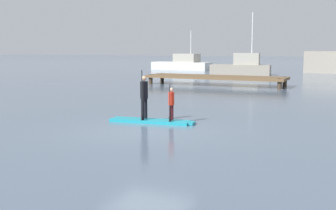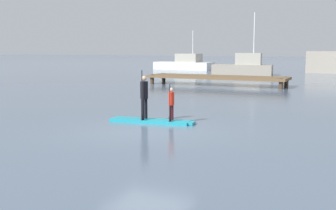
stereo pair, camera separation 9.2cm
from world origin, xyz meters
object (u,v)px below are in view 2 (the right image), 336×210
paddler_adult (144,94)px  motor_boat_small_navy (244,67)px  paddleboard_near (152,121)px  fishing_boat_green_midground (185,64)px  paddler_child_solo (171,102)px

paddler_adult → motor_boat_small_navy: bearing=97.8°
paddleboard_near → motor_boat_small_navy: bearing=98.4°
fishing_boat_green_midground → motor_boat_small_navy: motor_boat_small_navy is taller
fishing_boat_green_midground → paddler_adult: bearing=-69.4°
paddleboard_near → paddler_child_solo: size_ratio=2.37×
paddleboard_near → paddler_child_solo: paddler_child_solo is taller
paddler_adult → paddler_child_solo: paddler_adult is taller
paddler_adult → fishing_boat_green_midground: size_ratio=0.24×
paddler_child_solo → motor_boat_small_navy: size_ratio=0.22×
paddler_adult → motor_boat_small_navy: 26.93m
fishing_boat_green_midground → motor_boat_small_navy: bearing=-36.9°
paddleboard_near → paddler_adult: (-0.28, -0.04, 0.92)m
paddler_child_solo → fishing_boat_green_midground: (-13.55, 33.27, -0.03)m
fishing_boat_green_midground → paddleboard_near: bearing=-68.9°
motor_boat_small_navy → paddler_adult: bearing=-82.2°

